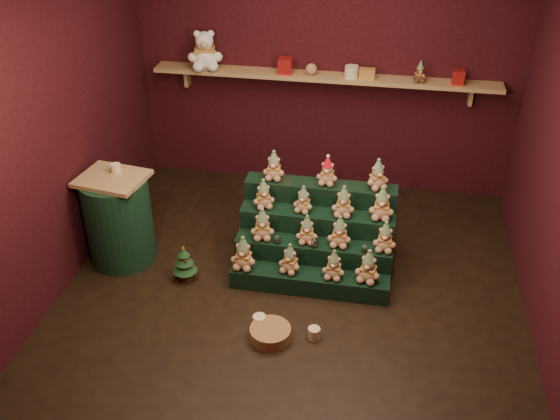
% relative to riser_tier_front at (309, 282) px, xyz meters
% --- Properties ---
extents(ground, '(4.00, 4.00, 0.00)m').
position_rel_riser_tier_front_xyz_m(ground, '(-0.14, -0.00, -0.09)').
color(ground, black).
rests_on(ground, ground).
extents(back_wall, '(4.00, 0.10, 2.80)m').
position_rel_riser_tier_front_xyz_m(back_wall, '(-0.14, 2.05, 1.31)').
color(back_wall, black).
rests_on(back_wall, ground).
extents(front_wall, '(4.00, 0.10, 2.80)m').
position_rel_riser_tier_front_xyz_m(front_wall, '(-0.14, -2.05, 1.31)').
color(front_wall, black).
rests_on(front_wall, ground).
extents(left_wall, '(0.10, 4.00, 2.80)m').
position_rel_riser_tier_front_xyz_m(left_wall, '(-2.19, -0.00, 1.31)').
color(left_wall, black).
rests_on(left_wall, ground).
extents(back_shelf, '(3.60, 0.26, 0.24)m').
position_rel_riser_tier_front_xyz_m(back_shelf, '(-0.14, 1.87, 1.20)').
color(back_shelf, tan).
rests_on(back_shelf, ground).
extents(riser_tier_front, '(1.40, 0.22, 0.18)m').
position_rel_riser_tier_front_xyz_m(riser_tier_front, '(0.00, 0.00, 0.00)').
color(riser_tier_front, black).
rests_on(riser_tier_front, ground).
extents(riser_tier_midfront, '(1.40, 0.22, 0.36)m').
position_rel_riser_tier_front_xyz_m(riser_tier_midfront, '(0.00, 0.22, 0.09)').
color(riser_tier_midfront, black).
rests_on(riser_tier_midfront, ground).
extents(riser_tier_midback, '(1.40, 0.22, 0.54)m').
position_rel_riser_tier_front_xyz_m(riser_tier_midback, '(0.00, 0.44, 0.18)').
color(riser_tier_midback, black).
rests_on(riser_tier_midback, ground).
extents(riser_tier_back, '(1.40, 0.22, 0.72)m').
position_rel_riser_tier_front_xyz_m(riser_tier_back, '(0.00, 0.66, 0.27)').
color(riser_tier_back, black).
rests_on(riser_tier_back, ground).
extents(teddy_0, '(0.23, 0.21, 0.31)m').
position_rel_riser_tier_front_xyz_m(teddy_0, '(-0.59, -0.01, 0.25)').
color(teddy_0, '#A7825C').
rests_on(teddy_0, riser_tier_front).
extents(teddy_1, '(0.24, 0.22, 0.27)m').
position_rel_riser_tier_front_xyz_m(teddy_1, '(-0.18, 0.01, 0.23)').
color(teddy_1, '#A7825C').
rests_on(teddy_1, riser_tier_front).
extents(teddy_2, '(0.21, 0.19, 0.27)m').
position_rel_riser_tier_front_xyz_m(teddy_2, '(0.21, -0.01, 0.23)').
color(teddy_2, '#A7825C').
rests_on(teddy_2, riser_tier_front).
extents(teddy_3, '(0.26, 0.24, 0.31)m').
position_rel_riser_tier_front_xyz_m(teddy_3, '(0.50, -0.00, 0.24)').
color(teddy_3, '#A7825C').
rests_on(teddy_3, riser_tier_front).
extents(teddy_4, '(0.24, 0.22, 0.30)m').
position_rel_riser_tier_front_xyz_m(teddy_4, '(-0.46, 0.21, 0.42)').
color(teddy_4, '#A7825C').
rests_on(teddy_4, riser_tier_midfront).
extents(teddy_5, '(0.21, 0.19, 0.27)m').
position_rel_riser_tier_front_xyz_m(teddy_5, '(-0.06, 0.22, 0.40)').
color(teddy_5, '#A7825C').
rests_on(teddy_5, riser_tier_midfront).
extents(teddy_6, '(0.21, 0.19, 0.29)m').
position_rel_riser_tier_front_xyz_m(teddy_6, '(0.23, 0.22, 0.41)').
color(teddy_6, '#A7825C').
rests_on(teddy_6, riser_tier_midfront).
extents(teddy_7, '(0.21, 0.19, 0.28)m').
position_rel_riser_tier_front_xyz_m(teddy_7, '(0.62, 0.22, 0.41)').
color(teddy_7, '#A7825C').
rests_on(teddy_7, riser_tier_midfront).
extents(teddy_8, '(0.25, 0.24, 0.28)m').
position_rel_riser_tier_front_xyz_m(teddy_8, '(-0.50, 0.45, 0.59)').
color(teddy_8, '#A7825C').
rests_on(teddy_8, riser_tier_midback).
extents(teddy_9, '(0.21, 0.20, 0.25)m').
position_rel_riser_tier_front_xyz_m(teddy_9, '(-0.13, 0.44, 0.57)').
color(teddy_9, '#A7825C').
rests_on(teddy_9, riser_tier_midback).
extents(teddy_10, '(0.21, 0.19, 0.28)m').
position_rel_riser_tier_front_xyz_m(teddy_10, '(0.23, 0.44, 0.59)').
color(teddy_10, '#A7825C').
rests_on(teddy_10, riser_tier_midback).
extents(teddy_11, '(0.23, 0.21, 0.31)m').
position_rel_riser_tier_front_xyz_m(teddy_11, '(0.57, 0.45, 0.60)').
color(teddy_11, '#A7825C').
rests_on(teddy_11, riser_tier_midback).
extents(teddy_12, '(0.20, 0.18, 0.28)m').
position_rel_riser_tier_front_xyz_m(teddy_12, '(-0.44, 0.67, 0.77)').
color(teddy_12, '#A7825C').
rests_on(teddy_12, riser_tier_back).
extents(teddy_13, '(0.21, 0.19, 0.27)m').
position_rel_riser_tier_front_xyz_m(teddy_13, '(0.05, 0.66, 0.76)').
color(teddy_13, '#A7825C').
rests_on(teddy_13, riser_tier_back).
extents(teddy_14, '(0.26, 0.25, 0.28)m').
position_rel_riser_tier_front_xyz_m(teddy_14, '(0.50, 0.67, 0.77)').
color(teddy_14, '#A7825C').
rests_on(teddy_14, riser_tier_back).
extents(snow_globe_a, '(0.06, 0.06, 0.08)m').
position_rel_riser_tier_front_xyz_m(snow_globe_a, '(-0.31, 0.16, 0.31)').
color(snow_globe_a, black).
rests_on(snow_globe_a, riser_tier_midfront).
extents(snow_globe_b, '(0.07, 0.07, 0.09)m').
position_rel_riser_tier_front_xyz_m(snow_globe_b, '(0.02, 0.16, 0.32)').
color(snow_globe_b, black).
rests_on(snow_globe_b, riser_tier_midfront).
extents(snow_globe_c, '(0.06, 0.06, 0.08)m').
position_rel_riser_tier_front_xyz_m(snow_globe_c, '(0.45, 0.16, 0.31)').
color(snow_globe_c, black).
rests_on(snow_globe_c, riser_tier_midfront).
extents(side_table, '(0.64, 0.61, 0.88)m').
position_rel_riser_tier_front_xyz_m(side_table, '(-1.80, 0.17, 0.34)').
color(side_table, tan).
rests_on(side_table, ground).
extents(table_ornament, '(0.09, 0.09, 0.07)m').
position_rel_riser_tier_front_xyz_m(table_ornament, '(-1.80, 0.27, 0.82)').
color(table_ornament, beige).
rests_on(table_ornament, side_table).
extents(mini_christmas_tree, '(0.22, 0.22, 0.37)m').
position_rel_riser_tier_front_xyz_m(mini_christmas_tree, '(-1.12, -0.05, 0.09)').
color(mini_christmas_tree, '#422C17').
rests_on(mini_christmas_tree, ground).
extents(mug_left, '(0.11, 0.11, 0.11)m').
position_rel_riser_tier_front_xyz_m(mug_left, '(-0.33, -0.54, -0.04)').
color(mug_left, beige).
rests_on(mug_left, ground).
extents(mug_right, '(0.10, 0.10, 0.10)m').
position_rel_riser_tier_front_xyz_m(mug_right, '(0.12, -0.60, -0.04)').
color(mug_right, beige).
rests_on(mug_right, ground).
extents(wicker_basket, '(0.39, 0.39, 0.10)m').
position_rel_riser_tier_front_xyz_m(wicker_basket, '(-0.22, -0.66, -0.04)').
color(wicker_basket, olive).
rests_on(wicker_basket, ground).
extents(white_bear, '(0.43, 0.41, 0.51)m').
position_rel_riser_tier_front_xyz_m(white_bear, '(-1.39, 1.84, 1.49)').
color(white_bear, white).
rests_on(white_bear, back_shelf).
extents(brown_bear, '(0.16, 0.15, 0.20)m').
position_rel_riser_tier_front_xyz_m(brown_bear, '(0.82, 1.84, 1.33)').
color(brown_bear, '#502E1A').
rests_on(brown_bear, back_shelf).
extents(gift_tin_red_a, '(0.14, 0.14, 0.16)m').
position_rel_riser_tier_front_xyz_m(gift_tin_red_a, '(-0.54, 1.85, 1.31)').
color(gift_tin_red_a, '#A11918').
rests_on(gift_tin_red_a, back_shelf).
extents(gift_tin_cream, '(0.14, 0.14, 0.12)m').
position_rel_riser_tier_front_xyz_m(gift_tin_cream, '(0.14, 1.85, 1.29)').
color(gift_tin_cream, beige).
rests_on(gift_tin_cream, back_shelf).
extents(gift_tin_red_b, '(0.12, 0.12, 0.14)m').
position_rel_riser_tier_front_xyz_m(gift_tin_red_b, '(1.19, 1.85, 1.30)').
color(gift_tin_red_b, '#A11918').
rests_on(gift_tin_red_b, back_shelf).
extents(shelf_plush_ball, '(0.12, 0.12, 0.12)m').
position_rel_riser_tier_front_xyz_m(shelf_plush_ball, '(-0.27, 1.85, 1.29)').
color(shelf_plush_ball, '#A7825C').
rests_on(shelf_plush_ball, back_shelf).
extents(scarf_gift_box, '(0.16, 0.10, 0.10)m').
position_rel_riser_tier_front_xyz_m(scarf_gift_box, '(0.30, 1.85, 1.28)').
color(scarf_gift_box, orange).
rests_on(scarf_gift_box, back_shelf).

